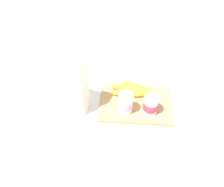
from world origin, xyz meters
name	(u,v)px	position (x,y,z in m)	size (l,w,h in m)	color
ground_plane	(135,105)	(0.00, 0.00, 0.00)	(2.40, 2.40, 0.00)	silver
cutting_board	(135,104)	(0.00, 0.00, 0.01)	(0.32, 0.22, 0.02)	tan
cereal_box	(64,82)	(0.30, 0.02, 0.14)	(0.19, 0.06, 0.29)	white
yogurt_cup_front	(151,105)	(-0.06, 0.05, 0.06)	(0.06, 0.06, 0.08)	white
yogurt_cup_back	(126,103)	(0.04, 0.05, 0.06)	(0.06, 0.06, 0.10)	white
banana_bunch	(132,90)	(0.02, -0.06, 0.04)	(0.20, 0.11, 0.04)	yellow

